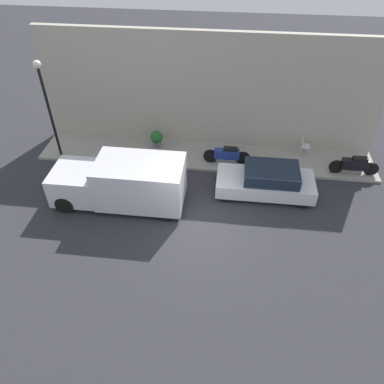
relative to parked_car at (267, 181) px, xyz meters
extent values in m
plane|color=#2D2D33|center=(-2.25, 2.75, -0.61)|extent=(60.00, 60.00, 0.00)
cube|color=gray|center=(2.35, 2.75, -0.56)|extent=(2.33, 15.56, 0.11)
cube|color=#B2A899|center=(3.66, 2.75, 2.08)|extent=(0.30, 15.56, 5.39)
cube|color=silver|center=(0.00, 0.06, -0.15)|extent=(1.73, 3.99, 0.58)
cube|color=#192333|center=(0.00, -0.14, 0.40)|extent=(1.52, 2.19, 0.51)
cylinder|color=black|center=(-0.74, 1.58, -0.29)|extent=(0.20, 0.64, 0.64)
cylinder|color=black|center=(0.74, 1.58, -0.29)|extent=(0.20, 0.64, 0.64)
cylinder|color=black|center=(-0.74, -1.47, -0.29)|extent=(0.20, 0.64, 0.64)
cylinder|color=black|center=(0.74, -1.47, -0.29)|extent=(0.20, 0.64, 0.64)
cube|color=silver|center=(-1.23, 4.97, 0.46)|extent=(2.01, 3.38, 1.75)
cube|color=silver|center=(-1.23, 7.58, 0.20)|extent=(1.91, 1.82, 1.22)
cube|color=#192333|center=(-1.23, 7.85, 0.54)|extent=(1.71, 1.00, 0.49)
cylinder|color=black|center=(-2.11, 7.87, -0.25)|extent=(0.22, 0.74, 0.74)
cylinder|color=black|center=(-0.36, 7.87, -0.25)|extent=(0.22, 0.74, 0.74)
cylinder|color=black|center=(-2.11, 3.90, -0.25)|extent=(0.22, 0.74, 0.74)
cylinder|color=black|center=(-0.36, 3.90, -0.25)|extent=(0.22, 0.74, 0.74)
cube|color=navy|center=(1.78, 1.72, 0.00)|extent=(0.30, 1.13, 0.44)
cube|color=black|center=(1.78, 1.56, 0.28)|extent=(0.27, 0.62, 0.12)
cylinder|color=black|center=(1.78, 2.45, -0.17)|extent=(0.10, 0.65, 0.65)
cylinder|color=black|center=(1.78, 0.98, -0.17)|extent=(0.10, 0.65, 0.65)
cube|color=black|center=(1.62, -3.85, 0.01)|extent=(0.30, 1.13, 0.48)
cube|color=black|center=(1.62, -4.01, 0.31)|extent=(0.27, 0.61, 0.12)
cylinder|color=black|center=(1.62, -3.11, -0.18)|extent=(0.10, 0.63, 0.63)
cylinder|color=black|center=(1.62, -4.59, -0.18)|extent=(0.10, 0.63, 0.63)
cylinder|color=black|center=(1.52, 9.51, 1.63)|extent=(0.12, 0.12, 4.26)
sphere|color=silver|center=(1.52, 9.51, 3.86)|extent=(0.33, 0.33, 0.33)
cylinder|color=slate|center=(2.77, 5.13, -0.35)|extent=(0.38, 0.38, 0.30)
sphere|color=#236628|center=(2.77, 5.13, 0.04)|extent=(0.60, 0.60, 0.60)
cube|color=silver|center=(2.95, -1.90, -0.06)|extent=(0.40, 0.40, 0.04)
cube|color=silver|center=(2.95, -1.72, 0.15)|extent=(0.40, 0.04, 0.37)
cylinder|color=silver|center=(2.78, -2.08, -0.29)|extent=(0.04, 0.04, 0.42)
cylinder|color=silver|center=(3.12, -2.08, -0.29)|extent=(0.04, 0.04, 0.42)
cylinder|color=silver|center=(2.78, -1.73, -0.29)|extent=(0.04, 0.04, 0.42)
cylinder|color=silver|center=(3.12, -1.73, -0.29)|extent=(0.04, 0.04, 0.42)
camera|label=1|loc=(-12.35, 1.64, 9.54)|focal=35.00mm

